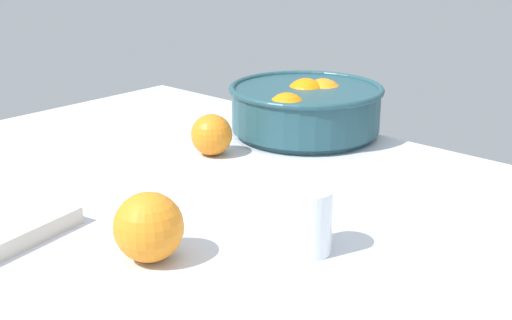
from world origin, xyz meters
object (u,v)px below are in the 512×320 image
(loose_orange_1, at_px, (149,227))
(loose_orange_2, at_px, (212,135))
(juice_glass, at_px, (310,225))
(fruit_bowl, at_px, (305,108))

(loose_orange_1, xyz_separation_m, loose_orange_2, (-0.23, 0.33, -0.01))
(juice_glass, bearing_deg, loose_orange_2, 152.96)
(juice_glass, bearing_deg, loose_orange_1, -131.14)
(fruit_bowl, bearing_deg, loose_orange_1, -71.04)
(fruit_bowl, height_order, loose_orange_1, fruit_bowl)
(fruit_bowl, height_order, juice_glass, fruit_bowl)
(fruit_bowl, distance_m, juice_glass, 0.49)
(juice_glass, height_order, loose_orange_1, loose_orange_1)
(loose_orange_1, relative_size, loose_orange_2, 1.17)
(fruit_bowl, bearing_deg, juice_glass, -51.06)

